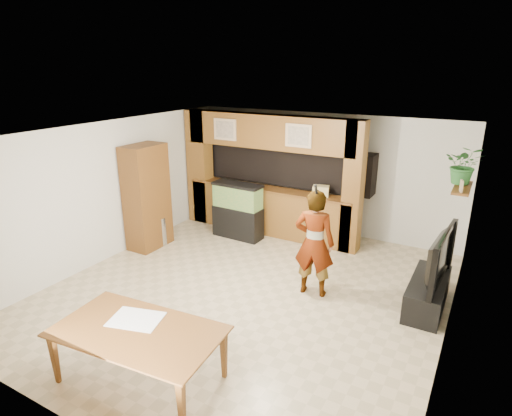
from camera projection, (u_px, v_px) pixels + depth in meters
The scene contains 20 objects.
floor at pixel (247, 292), 7.06m from camera, with size 6.50×6.50×0.00m, color tan.
ceiling at pixel (246, 134), 6.23m from camera, with size 6.50×6.50×0.00m, color white.
wall_back at pixel (322, 173), 9.33m from camera, with size 6.00×6.00×0.00m, color beige.
wall_left at pixel (109, 191), 8.04m from camera, with size 6.50×6.50×0.00m, color beige.
wall_right at pixel (456, 259), 5.25m from camera, with size 6.50×6.50×0.00m, color beige.
partition at pixel (271, 174), 9.26m from camera, with size 4.20×0.99×2.60m.
wall_clock at pixel (145, 151), 8.66m from camera, with size 0.05×0.25×0.25m.
wall_shelf at pixel (462, 188), 6.80m from camera, with size 0.25×0.90×0.04m, color brown.
pantry_cabinet at pixel (147, 197), 8.52m from camera, with size 0.52×0.86×2.10m, color brown.
trash_can at pixel (159, 231), 8.83m from camera, with size 0.33×0.33×0.60m, color #B2B2B7.
aquarium at pixel (238, 211), 9.12m from camera, with size 1.08×0.41×1.20m.
tv_stand at pixel (427, 293), 6.56m from camera, with size 0.51×1.38×0.46m, color black.
television at pixel (433, 256), 6.36m from camera, with size 1.40×0.18×0.81m, color black.
photo_frame at pixel (461, 186), 6.49m from camera, with size 0.03×0.14×0.18m, color tan.
potted_plant at pixel (464, 165), 6.85m from camera, with size 0.57×0.49×0.63m, color #27632A.
person at pixel (314, 243), 6.76m from camera, with size 0.64×0.42×1.76m, color #A38559.
microphone at pixel (316, 190), 6.30m from camera, with size 0.04×0.04×0.17m, color black.
dining_table at pixel (138, 357), 4.96m from camera, with size 1.94×1.08×0.68m, color brown.
newspaper_a at pixel (136, 319), 5.09m from camera, with size 0.60×0.44×0.01m, color silver.
counter_box at pixel (321, 191), 8.58m from camera, with size 0.32×0.21×0.21m, color tan.
Camera 1 is at (3.20, -5.37, 3.57)m, focal length 30.00 mm.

